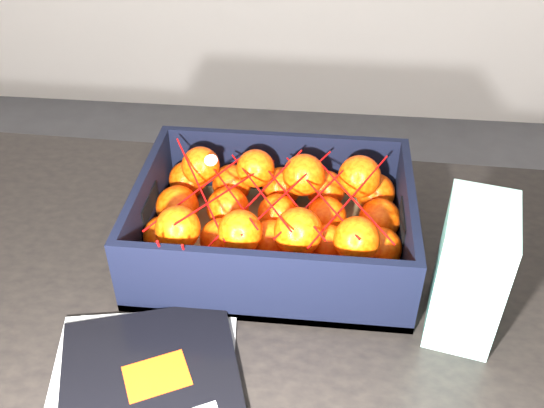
# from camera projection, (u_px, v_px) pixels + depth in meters

# --- Properties ---
(table) EXTENTS (1.22, 0.83, 0.75)m
(table) POSITION_uv_depth(u_px,v_px,m) (187.00, 347.00, 0.91)
(table) COLOR black
(table) RESTS_ON ground
(magazine_stack) EXTENTS (0.29, 0.33, 0.02)m
(magazine_stack) POSITION_uv_depth(u_px,v_px,m) (144.00, 404.00, 0.71)
(magazine_stack) COLOR #B4B5B1
(magazine_stack) RESTS_ON table
(produce_crate) EXTENTS (0.40, 0.30, 0.12)m
(produce_crate) POSITION_uv_depth(u_px,v_px,m) (274.00, 231.00, 0.91)
(produce_crate) COLOR olive
(produce_crate) RESTS_ON table
(clementine_heap) EXTENTS (0.38, 0.28, 0.12)m
(clementine_heap) POSITION_uv_depth(u_px,v_px,m) (274.00, 221.00, 0.90)
(clementine_heap) COLOR #FF4005
(clementine_heap) RESTS_ON produce_crate
(mesh_net) EXTENTS (0.33, 0.26, 0.09)m
(mesh_net) POSITION_uv_depth(u_px,v_px,m) (267.00, 197.00, 0.86)
(mesh_net) COLOR #BF0707
(mesh_net) RESTS_ON clementine_heap
(retail_carton) EXTENTS (0.11, 0.14, 0.18)m
(retail_carton) POSITION_uv_depth(u_px,v_px,m) (470.00, 271.00, 0.76)
(retail_carton) COLOR white
(retail_carton) RESTS_ON table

